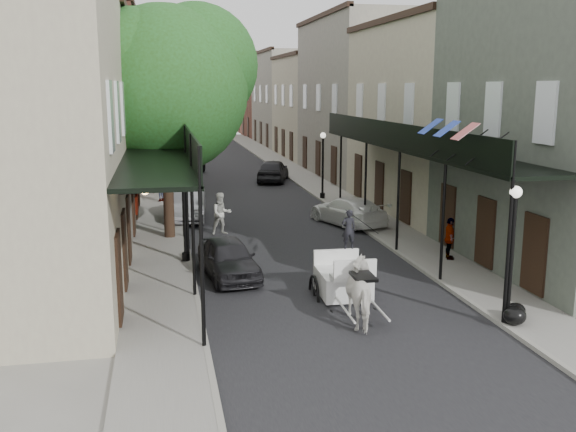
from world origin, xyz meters
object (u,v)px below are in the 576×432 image
lamppost_right_far (323,164)px  horse (364,293)px  lamppost_right_near (512,253)px  pedestrian_sidewalk_left (160,188)px  car_left_far (183,160)px  car_right_far (273,170)px  car_left_near (228,258)px  car_right_near (348,211)px  pedestrian_walking (221,214)px  tree_near (174,83)px  carriage (340,258)px  tree_far (168,95)px  car_left_mid (189,205)px  pedestrian_sidewalk_right (450,239)px  lamppost_left (184,209)px

lamppost_right_far → horse: 19.40m
lamppost_right_near → pedestrian_sidewalk_left: lamppost_right_near is taller
car_left_far → car_right_far: (5.77, -7.40, 0.00)m
car_left_near → car_right_near: bearing=41.4°
pedestrian_walking → car_right_far: bearing=59.9°
tree_near → pedestrian_sidewalk_left: bearing=95.0°
carriage → tree_far: bearing=103.6°
car_right_near → horse: bearing=57.6°
tree_far → car_left_far: (1.08, 8.88, -5.07)m
tree_far → lamppost_right_near: tree_far is taller
car_left_near → car_right_far: bearing=68.5°
tree_far → car_left_near: size_ratio=2.19×
tree_far → lamppost_right_far: bearing=-36.5°
horse → car_left_mid: horse is taller
pedestrian_sidewalk_left → car_left_mid: 4.95m
pedestrian_sidewalk_right → car_left_far: bearing=32.1°
horse → car_right_near: bearing=-102.9°
lamppost_right_near → car_left_near: bearing=138.8°
tree_near → carriage: tree_near is taller
lamppost_right_near → lamppost_left: (-8.20, 8.00, 0.00)m
pedestrian_walking → car_left_mid: (-1.24, 3.51, -0.21)m
lamppost_right_far → pedestrian_sidewalk_right: (1.29, -13.69, -1.16)m
tree_far → pedestrian_sidewalk_left: 7.39m
pedestrian_walking → pedestrian_sidewalk_right: (7.75, -6.17, -0.03)m
horse → carriage: carriage is taller
horse → pedestrian_sidewalk_left: 20.47m
tree_far → carriage: size_ratio=3.01×
pedestrian_sidewalk_right → car_right_far: bearing=22.9°
pedestrian_sidewalk_left → pedestrian_sidewalk_right: pedestrian_sidewalk_right is taller
horse → car_left_mid: size_ratio=0.47×
carriage → car_right_near: size_ratio=0.63×
car_left_far → car_right_near: size_ratio=1.21×
tree_near → pedestrian_sidewalk_left: (-0.75, 8.58, -5.62)m
lamppost_left → car_left_mid: size_ratio=0.86×
lamppost_right_near → pedestrian_sidewalk_right: lamppost_right_near is taller
lamppost_right_far → carriage: lamppost_right_far is taller
horse → car_left_mid: 15.52m
lamppost_right_near → car_right_near: 13.39m
lamppost_left → lamppost_right_far: (8.20, 12.00, 0.00)m
pedestrian_walking → car_left_mid: bearing=97.5°
tree_near → tree_far: (-0.05, 14.00, -0.65)m
tree_near → car_left_far: size_ratio=1.75×
car_left_near → car_right_near: (6.36, 7.31, -0.01)m
car_left_near → car_right_near: car_left_near is taller
pedestrian_sidewalk_right → car_left_far: size_ratio=0.28×
lamppost_left → carriage: 6.37m
pedestrian_sidewalk_left → car_left_far: (1.78, 14.30, -0.10)m
horse → pedestrian_walking: pedestrian_walking is taller
lamppost_right_far → pedestrian_sidewalk_left: 9.16m
lamppost_left → pedestrian_sidewalk_right: bearing=-10.1°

